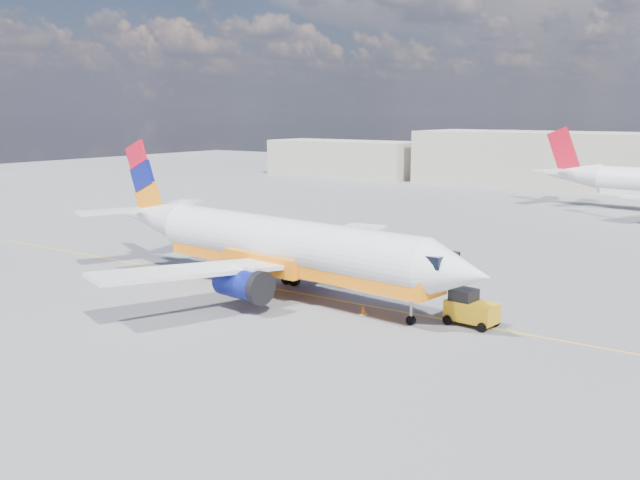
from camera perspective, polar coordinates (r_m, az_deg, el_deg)
The scene contains 6 objects.
ground at distance 39.75m, azimuth -0.56°, elevation -5.85°, with size 240.00×240.00×0.00m, color #5E5E62.
taxi_line at distance 42.13m, azimuth 1.82°, elevation -4.91°, with size 70.00×0.15×0.01m, color yellow.
terminal_annex at distance 123.30m, azimuth 1.95°, elevation 6.55°, with size 26.00×10.00×6.00m, color #B4AD9B.
main_jet at distance 43.31m, azimuth -3.56°, elevation -0.40°, with size 29.99×23.60×9.09m.
gse_tug at distance 38.16m, azimuth 11.94°, elevation -5.39°, with size 2.77×1.89×1.87m.
traffic_cone at distance 39.40m, azimuth 3.49°, elevation -5.64°, with size 0.36×0.36×0.51m.
Camera 1 is at (22.27, -31.02, 11.06)m, focal length 40.00 mm.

